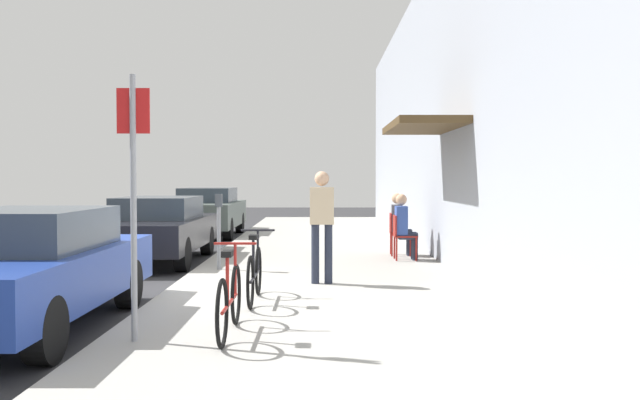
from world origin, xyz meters
TOP-DOWN VIEW (x-y plane):
  - ground_plane at (0.00, 0.00)m, footprint 60.00×60.00m
  - sidewalk_slab at (2.25, 2.00)m, footprint 4.50×32.00m
  - building_facade at (4.65, 2.00)m, footprint 1.40×32.00m
  - parked_car_0 at (-1.10, -2.32)m, footprint 1.80×4.40m
  - parked_car_1 at (-1.10, 3.92)m, footprint 1.80×4.40m
  - parked_car_2 at (-1.10, 10.11)m, footprint 1.80×4.40m
  - parking_meter at (0.45, 1.94)m, footprint 0.12×0.10m
  - street_sign at (0.40, -3.29)m, footprint 0.32×0.06m
  - bicycle_0 at (1.30, -3.06)m, footprint 0.46×1.71m
  - bicycle_1 at (1.37, -1.17)m, footprint 0.46×1.71m
  - cafe_chair_0 at (3.80, 3.36)m, footprint 0.44×0.44m
  - seated_patron_0 at (3.86, 3.36)m, footprint 0.43×0.36m
  - cafe_chair_1 at (3.80, 4.13)m, footprint 0.46×0.46m
  - seated_patron_1 at (3.86, 4.13)m, footprint 0.44×0.37m
  - pedestrian_standing at (2.24, 0.35)m, footprint 0.36×0.22m

SIDE VIEW (x-z plane):
  - ground_plane at x=0.00m, z-range 0.00..0.00m
  - sidewalk_slab at x=2.25m, z-range 0.00..0.12m
  - bicycle_0 at x=1.30m, z-range 0.03..0.93m
  - bicycle_1 at x=1.37m, z-range 0.03..0.93m
  - cafe_chair_0 at x=3.80m, z-range 0.19..1.06m
  - cafe_chair_1 at x=3.80m, z-range 0.19..1.06m
  - parked_car_1 at x=-1.10m, z-range 0.04..1.37m
  - parked_car_0 at x=-1.10m, z-range 0.03..1.40m
  - parked_car_2 at x=-1.10m, z-range 0.03..1.46m
  - seated_patron_0 at x=3.86m, z-range 0.17..1.46m
  - seated_patron_1 at x=3.86m, z-range 0.17..1.46m
  - parking_meter at x=0.45m, z-range 0.23..1.55m
  - pedestrian_standing at x=2.24m, z-range 0.27..1.97m
  - street_sign at x=0.40m, z-range 0.34..2.94m
  - building_facade at x=4.65m, z-range 0.00..6.16m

